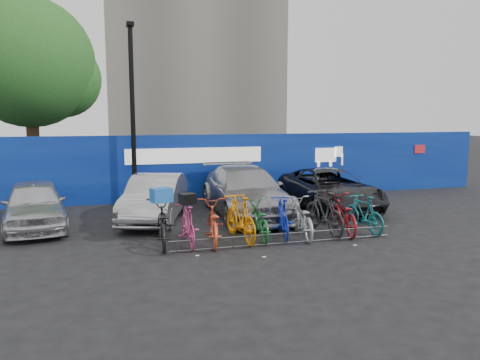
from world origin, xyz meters
name	(u,v)px	position (x,y,z in m)	size (l,w,h in m)	color
ground	(276,239)	(0.00, 0.00, 0.00)	(100.00, 100.00, 0.00)	black
hoarding	(222,167)	(0.01, 6.00, 1.20)	(22.00, 0.18, 2.40)	navy
tree	(35,66)	(-6.77, 10.06, 5.07)	(5.40, 5.20, 7.80)	#382314
lamppost	(133,110)	(-3.20, 5.40, 3.27)	(0.25, 0.50, 6.11)	black
bike_rack	(285,238)	(0.00, -0.60, 0.16)	(5.60, 0.03, 0.30)	#595B60
car_0	(35,205)	(-6.04, 2.82, 0.66)	(1.57, 3.90, 1.33)	#B9BABE
car_1	(155,198)	(-2.74, 2.96, 0.67)	(1.42, 4.07, 1.34)	#A2A2A6
car_2	(245,191)	(0.05, 3.00, 0.74)	(2.08, 5.13, 1.49)	#9D9DA2
car_3	(330,189)	(3.00, 3.11, 0.66)	(2.20, 4.76, 1.32)	black
bike_0	(162,224)	(-2.86, 0.11, 0.53)	(0.71, 2.03, 1.07)	black
bike_1	(188,225)	(-2.26, 0.01, 0.50)	(0.47, 1.67, 1.00)	#C73E7C
bike_2	(213,223)	(-1.65, 0.00, 0.52)	(0.68, 1.96, 1.03)	#D14E2B
bike_3	(240,218)	(-0.94, 0.06, 0.58)	(0.54, 1.92, 1.15)	orange
bike_4	(259,220)	(-0.43, 0.14, 0.47)	(0.63, 1.81, 0.95)	#1A6630
bike_5	(282,217)	(0.19, 0.09, 0.52)	(0.49, 1.74, 1.04)	#0F23AD
bike_6	(302,218)	(0.68, 0.00, 0.49)	(0.65, 1.87, 0.98)	#A6AAAE
bike_7	(324,212)	(1.37, 0.15, 0.58)	(0.54, 1.92, 1.15)	#2A2A2D
bike_8	(343,215)	(1.88, 0.04, 0.50)	(0.67, 1.91, 1.00)	maroon
bike_9	(363,214)	(2.47, 0.02, 0.50)	(0.47, 1.66, 1.00)	#177277
cargo_crate	(161,195)	(-2.86, 0.11, 1.23)	(0.47, 0.35, 0.33)	blue
cargo_topcase	(187,199)	(-2.26, 0.01, 1.13)	(0.34, 0.31, 0.25)	black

